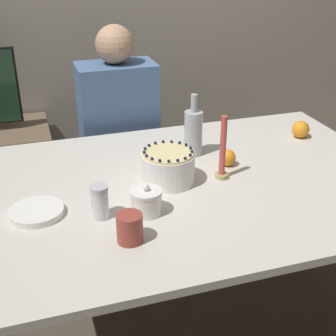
{
  "coord_description": "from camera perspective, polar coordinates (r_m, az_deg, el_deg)",
  "views": [
    {
      "loc": [
        -0.61,
        -1.53,
        1.59
      ],
      "look_at": [
        -0.12,
        0.03,
        0.78
      ],
      "focal_mm": 50.0,
      "sensor_mm": 36.0,
      "label": 1
    }
  ],
  "objects": [
    {
      "name": "orange_fruit_1",
      "position": [
        2.33,
        15.86,
        4.56
      ],
      "size": [
        0.08,
        0.08,
        0.08
      ],
      "color": "orange",
      "rests_on": "dining_table"
    },
    {
      "name": "sugar_shaker",
      "position": [
        1.6,
        -8.31,
        -4.1
      ],
      "size": [
        0.06,
        0.06,
        0.12
      ],
      "color": "white",
      "rests_on": "dining_table"
    },
    {
      "name": "orange_fruit_2",
      "position": [
        1.98,
        7.25,
        1.27
      ],
      "size": [
        0.07,
        0.07,
        0.07
      ],
      "color": "orange",
      "rests_on": "dining_table"
    },
    {
      "name": "ground_plane",
      "position": [
        2.29,
        3.19,
        -17.64
      ],
      "size": [
        12.0,
        12.0,
        0.0
      ],
      "primitive_type": "plane",
      "color": "#4C4238"
    },
    {
      "name": "bottle",
      "position": [
        2.04,
        3.1,
        4.41
      ],
      "size": [
        0.08,
        0.08,
        0.27
      ],
      "color": "#B2B7BC",
      "rests_on": "dining_table"
    },
    {
      "name": "candle",
      "position": [
        1.84,
        6.67,
        1.72
      ],
      "size": [
        0.05,
        0.05,
        0.26
      ],
      "color": "tan",
      "rests_on": "dining_table"
    },
    {
      "name": "dining_table",
      "position": [
        1.9,
        3.67,
        -3.7
      ],
      "size": [
        1.66,
        1.16,
        0.72
      ],
      "color": "beige",
      "rests_on": "ground_plane"
    },
    {
      "name": "cup",
      "position": [
        1.48,
        -4.69,
        -7.3
      ],
      "size": [
        0.08,
        0.08,
        0.1
      ],
      "color": "#993D33",
      "rests_on": "dining_table"
    },
    {
      "name": "sugar_bowl",
      "position": [
        1.62,
        -2.67,
        -4.1
      ],
      "size": [
        0.11,
        0.11,
        0.11
      ],
      "color": "white",
      "rests_on": "dining_table"
    },
    {
      "name": "cake",
      "position": [
        1.82,
        0.0,
        0.12
      ],
      "size": [
        0.21,
        0.21,
        0.14
      ],
      "color": "white",
      "rests_on": "dining_table"
    },
    {
      "name": "person_man_blue_shirt",
      "position": [
        2.58,
        -5.88,
        1.91
      ],
      "size": [
        0.4,
        0.34,
        1.21
      ],
      "rotation": [
        0.0,
        0.0,
        3.14
      ],
      "color": "#2D2D38",
      "rests_on": "ground_plane"
    },
    {
      "name": "plate_stack",
      "position": [
        1.69,
        -15.74,
        -5.16
      ],
      "size": [
        0.19,
        0.19,
        0.02
      ],
      "color": "white",
      "rests_on": "dining_table"
    }
  ]
}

